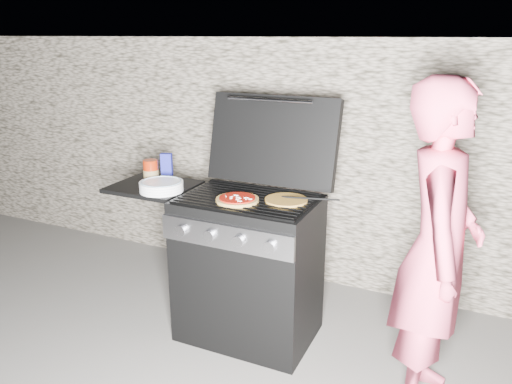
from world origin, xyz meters
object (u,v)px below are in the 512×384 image
at_px(gas_grill, 213,261).
at_px(person, 437,251).
at_px(sauce_jar, 151,171).
at_px(pizza_topped, 237,199).

xyz_separation_m(gas_grill, person, (1.32, -0.13, 0.37)).
distance_m(gas_grill, sauce_jar, 0.70).
distance_m(pizza_topped, person, 1.10).
bearing_deg(pizza_topped, sauce_jar, 168.88).
xyz_separation_m(pizza_topped, sauce_jar, (-0.69, 0.14, 0.05)).
height_order(gas_grill, pizza_topped, pizza_topped).
xyz_separation_m(gas_grill, pizza_topped, (0.22, -0.09, 0.47)).
relative_size(gas_grill, person, 0.81).
bearing_deg(person, sauce_jar, 80.15).
distance_m(sauce_jar, person, 1.80).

